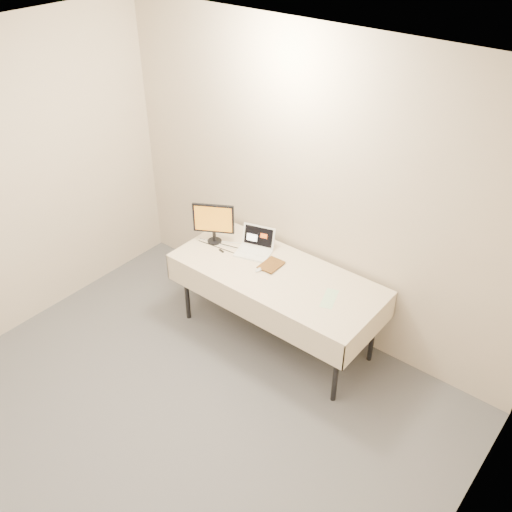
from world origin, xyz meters
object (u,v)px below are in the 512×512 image
Objects in this scene: laptop at (255,246)px; monitor at (214,220)px; table at (276,279)px; book at (264,253)px.

laptop is 0.44m from monitor.
table is 5.04× the size of laptop.
book is (0.57, 0.01, -0.12)m from monitor.
monitor is at bearing 177.59° from table.
monitor reaches higher than laptop.
table is at bearing -39.64° from laptop.
laptop reaches higher than table.
table is 0.80m from monitor.
table is 0.40m from laptop.
table is at bearing -32.26° from monitor.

